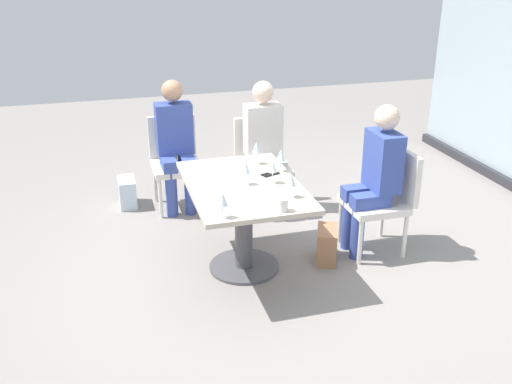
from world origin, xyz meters
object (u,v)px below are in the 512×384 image
person_near_window (375,173)px  handbag_0 (327,245)px  chair_near_window (385,195)px  wine_glass_3 (256,148)px  wine_glass_5 (223,199)px  person_side_end (176,140)px  person_far_left (265,142)px  wine_glass_2 (291,180)px  chair_far_left (261,158)px  handbag_2 (127,192)px  handbag_1 (221,202)px  chair_side_end (175,157)px  dining_table_main (244,207)px  cell_phone_on_table (270,174)px  coffee_cup (283,205)px  wine_glass_0 (246,168)px  wine_glass_4 (273,167)px  wine_glass_1 (281,155)px

person_near_window → handbag_0: size_ratio=4.20×
chair_near_window → wine_glass_3: size_ratio=4.70×
wine_glass_5 → person_side_end: bearing=-178.9°
person_far_left → person_side_end: (-0.28, -0.80, 0.00)m
wine_glass_5 → person_near_window: bearing=111.3°
wine_glass_2 → wine_glass_3: bearing=-176.4°
person_side_end → wine_glass_3: person_side_end is taller
chair_far_left → handbag_2: size_ratio=2.90×
person_near_window → handbag_1: person_near_window is taller
person_far_left → handbag_0: bearing=10.7°
chair_side_end → wine_glass_2: wine_glass_2 is taller
dining_table_main → cell_phone_on_table: 0.35m
wine_glass_2 → coffee_cup: 0.26m
wine_glass_0 → coffee_cup: (0.53, 0.12, -0.09)m
coffee_cup → person_side_end: bearing=-166.4°
dining_table_main → coffee_cup: (0.55, 0.13, 0.24)m
handbag_1 → person_side_end: bearing=-143.9°
chair_side_end → dining_table_main: bearing=12.6°
chair_side_end → wine_glass_0: size_ratio=4.70×
person_near_window → handbag_2: bearing=-128.3°
person_side_end → wine_glass_4: person_side_end is taller
dining_table_main → person_far_left: size_ratio=0.99×
person_near_window → cell_phone_on_table: 0.86m
chair_side_end → wine_glass_4: size_ratio=4.70×
cell_phone_on_table → person_far_left: bearing=146.1°
chair_side_end → wine_glass_3: bearing=27.7°
wine_glass_3 → wine_glass_4: same height
chair_far_left → wine_glass_0: wine_glass_0 is taller
wine_glass_3 → handbag_0: bearing=45.4°
person_near_window → wine_glass_5: size_ratio=6.81×
cell_phone_on_table → handbag_0: 0.76m
person_near_window → person_far_left: 1.21m
wine_glass_0 → handbag_1: wine_glass_0 is taller
wine_glass_4 → cell_phone_on_table: 0.22m
wine_glass_1 → dining_table_main: bearing=-63.3°
chair_near_window → person_near_window: person_near_window is taller
wine_glass_3 → cell_phone_on_table: 0.30m
dining_table_main → person_side_end: size_ratio=0.99×
person_near_window → wine_glass_1: size_ratio=6.81×
chair_far_left → chair_side_end: 0.84m
chair_side_end → wine_glass_5: size_ratio=4.70×
wine_glass_1 → person_near_window: bearing=76.5°
wine_glass_5 → chair_near_window: bearing=109.9°
wine_glass_0 → wine_glass_3: 0.46m
wine_glass_2 → handbag_1: size_ratio=0.62×
dining_table_main → wine_glass_5: (0.54, -0.28, 0.32)m
wine_glass_2 → person_near_window: bearing=111.9°
person_far_left → wine_glass_4: person_far_left is taller
handbag_1 → handbag_2: (-0.48, -0.85, 0.00)m
wine_glass_4 → coffee_cup: 0.52m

